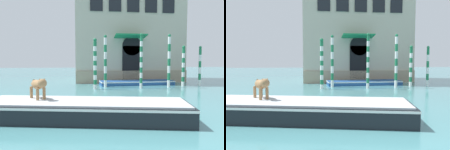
% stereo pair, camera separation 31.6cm
% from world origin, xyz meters
% --- Properties ---
extents(boat_foreground, '(7.96, 3.67, 0.70)m').
position_xyz_m(boat_foreground, '(-3.30, 6.85, 0.37)').
color(boat_foreground, black).
rests_on(boat_foreground, ground_plane).
extents(dog_on_deck, '(0.79, 1.10, 0.83)m').
position_xyz_m(dog_on_deck, '(-5.01, 7.40, 1.24)').
color(dog_on_deck, '#997047').
rests_on(dog_on_deck, boat_foreground).
extents(boat_moored_near_palazzo, '(6.56, 2.17, 0.36)m').
position_xyz_m(boat_moored_near_palazzo, '(1.39, 17.56, 0.19)').
color(boat_moored_near_palazzo, '#234C8C').
rests_on(boat_moored_near_palazzo, ground_plane).
extents(mooring_pole_0, '(0.25, 0.25, 3.35)m').
position_xyz_m(mooring_pole_0, '(4.91, 15.89, 1.70)').
color(mooring_pole_0, white).
rests_on(mooring_pole_0, ground_plane).
extents(mooring_pole_1, '(0.23, 0.23, 4.21)m').
position_xyz_m(mooring_pole_1, '(3.46, 15.38, 2.12)').
color(mooring_pole_1, white).
rests_on(mooring_pole_1, ground_plane).
extents(mooring_pole_2, '(0.26, 0.26, 3.78)m').
position_xyz_m(mooring_pole_2, '(-2.41, 15.04, 1.91)').
color(mooring_pole_2, white).
rests_on(mooring_pole_2, ground_plane).
extents(mooring_pole_3, '(0.24, 0.24, 4.15)m').
position_xyz_m(mooring_pole_3, '(-1.54, 16.11, 2.10)').
color(mooring_pole_3, white).
rests_on(mooring_pole_3, ground_plane).
extents(mooring_pole_4, '(0.22, 0.22, 3.32)m').
position_xyz_m(mooring_pole_4, '(6.31, 15.79, 1.68)').
color(mooring_pole_4, white).
rests_on(mooring_pole_4, ground_plane).
extents(mooring_pole_5, '(0.22, 0.22, 4.21)m').
position_xyz_m(mooring_pole_5, '(1.12, 15.11, 2.12)').
color(mooring_pole_5, white).
rests_on(mooring_pole_5, ground_plane).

